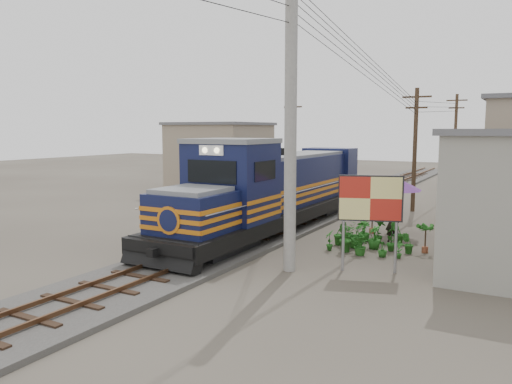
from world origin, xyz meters
The scene contains 14 objects.
ground centered at (0.00, 0.00, 0.00)m, with size 120.00×120.00×0.00m, color #473F35.
ballast centered at (0.00, 10.00, 0.08)m, with size 3.60×70.00×0.16m, color #595651.
track centered at (0.00, 10.00, 0.26)m, with size 1.15×70.00×0.12m.
locomotive centered at (0.00, 5.36, 1.81)m, with size 3.11×16.93×4.20m.
utility_pole_main centered at (3.50, -0.50, 5.00)m, with size 0.40×0.40×10.00m.
wooden_pole_mid centered at (4.50, 14.00, 3.68)m, with size 1.60×0.24×7.00m.
wooden_pole_far centered at (4.80, 28.00, 3.93)m, with size 1.60×0.24×7.50m.
wooden_pole_left centered at (-5.00, 18.00, 3.68)m, with size 1.60×0.24×7.00m.
power_lines centered at (-0.14, 8.49, 7.56)m, with size 9.65×19.00×3.30m.
shophouse_left centered at (-10.00, 16.00, 2.61)m, with size 6.30×6.30×5.20m.
billboard centered at (5.85, 0.65, 2.36)m, with size 2.00×0.79×3.21m.
market_umbrella centered at (5.15, 6.90, 2.30)m, with size 2.97×2.97×2.61m.
vendor centered at (5.42, 5.48, 0.80)m, with size 0.59×0.39×1.61m, color black.
plant_nursery centered at (4.74, 3.87, 0.49)m, with size 3.43×3.02×1.13m.
Camera 1 is at (10.39, -15.20, 4.68)m, focal length 35.00 mm.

